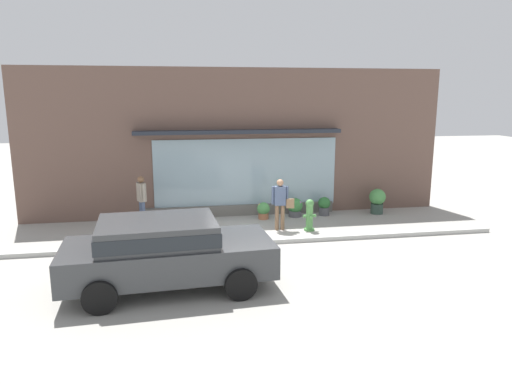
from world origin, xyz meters
TOP-DOWN VIEW (x-y plane):
  - ground_plane at (0.00, 0.00)m, footprint 60.00×60.00m
  - curb_strip at (0.00, -0.20)m, footprint 14.00×0.24m
  - storefront at (0.00, 3.19)m, footprint 14.00×0.81m
  - fire_hydrant at (1.82, 0.81)m, footprint 0.39×0.35m
  - pedestrian_with_handbag at (0.99, 1.04)m, footprint 0.68×0.23m
  - pedestrian_passerby at (-3.13, 2.26)m, footprint 0.31×0.45m
  - parked_car_dark_gray at (-2.35, -2.78)m, footprint 4.40×2.29m
  - potted_plant_doorstep at (-1.19, 2.35)m, footprint 0.25×0.25m
  - potted_plant_window_left at (1.81, 2.48)m, footprint 0.50×0.50m
  - potted_plant_near_hydrant at (4.67, 2.39)m, footprint 0.55×0.55m
  - potted_plant_window_right at (0.71, 2.35)m, footprint 0.42×0.42m
  - potted_plant_by_entrance at (2.82, 2.49)m, footprint 0.41×0.41m

SIDE VIEW (x-z plane):
  - ground_plane at x=0.00m, z-range 0.00..0.00m
  - curb_strip at x=0.00m, z-range 0.00..0.12m
  - potted_plant_doorstep at x=-1.19m, z-range 0.00..0.43m
  - potted_plant_window_right at x=0.71m, z-range 0.01..0.57m
  - potted_plant_window_left at x=1.81m, z-range 0.00..0.63m
  - potted_plant_by_entrance at x=2.82m, z-range 0.01..0.64m
  - potted_plant_near_hydrant at x=4.67m, z-range 0.05..0.90m
  - fire_hydrant at x=1.82m, z-range 0.01..0.97m
  - parked_car_dark_gray at x=-2.35m, z-range 0.12..1.59m
  - pedestrian_with_handbag at x=0.99m, z-range 0.12..1.66m
  - pedestrian_passerby at x=-3.13m, z-range 0.12..1.68m
  - storefront at x=0.00m, z-range -0.05..4.80m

